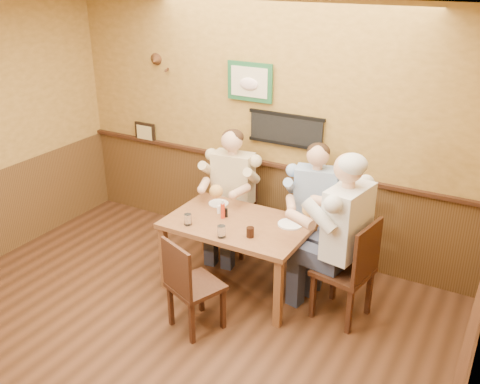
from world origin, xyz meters
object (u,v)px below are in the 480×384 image
Objects in this scene: diner_tan_shirt at (233,198)px; diner_white_elder at (345,248)px; water_glass_left at (188,220)px; pepper_shaker at (226,213)px; chair_back_left at (233,214)px; chair_back_right at (314,231)px; diner_blue_polo at (315,215)px; water_glass_mid at (221,232)px; cola_tumbler at (250,232)px; dining_table at (238,230)px; hot_sauce_bottle at (223,210)px; salt_shaker at (219,209)px; chair_near_side at (196,284)px; chair_right_end at (343,269)px.

diner_white_elder is at bearing -27.98° from diner_tan_shirt.
pepper_shaker is (0.23, 0.33, -0.01)m from water_glass_left.
chair_back_left reaches higher than chair_back_right.
pepper_shaker is (-0.69, -0.69, 0.34)m from chair_back_right.
water_glass_left is (0.04, -0.95, 0.15)m from diner_tan_shirt.
chair_back_right is 0.19m from diner_blue_polo.
water_glass_mid is 1.29× the size of pepper_shaker.
chair_back_right is at bearing 0.00° from diner_blue_polo.
chair_back_right is 1.03m from pepper_shaker.
water_glass_left reaches higher than cola_tumbler.
water_glass_left is at bearing -142.91° from dining_table.
diner_white_elder is at bearing 2.26° from hot_sauce_bottle.
diner_tan_shirt is 14.44× the size of pepper_shaker.
water_glass_left is at bearing -145.19° from diner_blue_polo.
salt_shaker is at bearing 165.19° from dining_table.
diner_white_elder reaches higher than water_glass_mid.
chair_near_side is 0.93m from salt_shaker.
cola_tumbler is at bearing -31.44° from pepper_shaker.
diner_white_elder is at bearing 17.69° from cola_tumbler.
diner_tan_shirt is (0.00, 0.00, 0.20)m from chair_back_left.
water_glass_left is at bearing -124.94° from pepper_shaker.
diner_blue_polo is 0.88m from diner_white_elder.
hot_sauce_bottle is at bearing -147.25° from diner_blue_polo.
chair_near_side is at bearing -77.42° from hot_sauce_bottle.
chair_near_side is at bearing -122.90° from diner_blue_polo.
diner_tan_shirt is at bearing -101.66° from diner_white_elder.
dining_table is 1.37× the size of chair_right_end.
chair_near_side is 1.48m from diner_tan_shirt.
chair_near_side is 0.86m from hot_sauce_bottle.
diner_tan_shirt reaches higher than pepper_shaker.
salt_shaker is at bearing -153.72° from chair_back_right.
hot_sauce_bottle is (-0.18, -0.00, 0.18)m from dining_table.
diner_white_elder is (1.52, -0.60, 0.27)m from chair_back_left.
diner_blue_polo is 1.38m from water_glass_left.
chair_near_side is 10.08× the size of pepper_shaker.
chair_near_side is at bearing -43.73° from diner_white_elder.
chair_back_right is at bearing 45.03° from pepper_shaker.
diner_blue_polo is (0.95, 0.08, -0.01)m from diner_tan_shirt.
diner_tan_shirt is at bearing -101.66° from chair_right_end.
diner_white_elder is 0.88m from cola_tumbler.
chair_right_end is 1.36m from chair_near_side.
chair_back_left is 0.70× the size of diner_tan_shirt.
diner_white_elder is at bearing 20.77° from water_glass_mid.
chair_near_side reaches higher than pepper_shaker.
water_glass_left is 0.96× the size of water_glass_mid.
chair_right_end is at bearing -0.92° from salt_shaker.
water_glass_left reaches higher than pepper_shaker.
chair_near_side is at bearing -90.45° from dining_table.
cola_tumbler is (0.65, 0.08, -0.01)m from water_glass_left.
diner_tan_shirt is 0.72m from hot_sauce_bottle.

